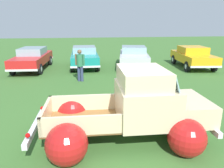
# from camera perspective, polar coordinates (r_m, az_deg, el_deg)

# --- Properties ---
(ground_plane) EXTENTS (80.00, 80.00, 0.00)m
(ground_plane) POSITION_cam_1_polar(r_m,az_deg,el_deg) (6.08, 2.28, -14.00)
(ground_plane) COLOR #3D6B2D
(vintage_pickup_truck) EXTENTS (4.69, 2.89, 1.96)m
(vintage_pickup_truck) POSITION_cam_1_polar(r_m,az_deg,el_deg) (5.80, 6.19, -7.24)
(vintage_pickup_truck) COLOR black
(vintage_pickup_truck) RESTS_ON ground
(show_car_0) EXTENTS (2.10, 4.82, 1.43)m
(show_car_0) POSITION_cam_1_polar(r_m,az_deg,el_deg) (15.24, -20.38, 6.57)
(show_car_0) COLOR black
(show_car_0) RESTS_ON ground
(show_car_1) EXTENTS (1.86, 4.35, 1.43)m
(show_car_1) POSITION_cam_1_polar(r_m,az_deg,el_deg) (15.19, -7.33, 7.41)
(show_car_1) COLOR black
(show_car_1) RESTS_ON ground
(show_car_2) EXTENTS (2.74, 4.59, 1.43)m
(show_car_2) POSITION_cam_1_polar(r_m,az_deg,el_deg) (15.21, 5.76, 7.48)
(show_car_2) COLOR black
(show_car_2) RESTS_ON ground
(show_car_3) EXTENTS (2.36, 4.38, 1.43)m
(show_car_3) POSITION_cam_1_polar(r_m,az_deg,el_deg) (16.03, 20.70, 6.96)
(show_car_3) COLOR black
(show_car_3) RESTS_ON ground
(spectator_0) EXTENTS (0.53, 0.44, 1.69)m
(spectator_0) POSITION_cam_1_polar(r_m,az_deg,el_deg) (11.44, -8.52, 5.44)
(spectator_0) COLOR navy
(spectator_0) RESTS_ON ground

